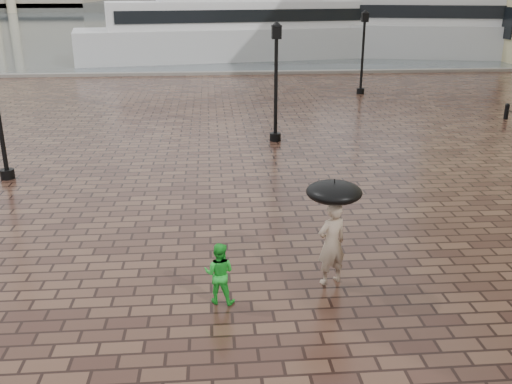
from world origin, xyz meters
TOP-DOWN VIEW (x-y plane):
  - ground at (0.00, 0.00)m, footprint 300.00×300.00m
  - harbour_water at (0.00, 92.00)m, footprint 240.00×240.00m
  - quay_edge at (0.00, 32.00)m, footprint 80.00×0.60m
  - far_shore at (0.00, 160.00)m, footprint 300.00×60.00m
  - street_lamps at (-1.50, 17.50)m, footprint 21.44×14.44m
  - adult_pedestrian at (2.83, 2.52)m, footprint 0.75×0.63m
  - child_pedestrian at (0.55, 1.95)m, footprint 0.70×0.61m
  - ferry_near at (2.82, 41.29)m, footprint 26.72×10.90m
  - ferry_far at (21.11, 41.45)m, footprint 28.62×13.26m
  - umbrella at (2.83, 2.52)m, footprint 1.10×1.10m

SIDE VIEW (x-z plane):
  - ground at x=0.00m, z-range 0.00..0.00m
  - harbour_water at x=0.00m, z-range 0.00..0.00m
  - quay_edge at x=0.00m, z-range -0.15..0.15m
  - child_pedestrian at x=0.55m, z-range 0.00..1.23m
  - adult_pedestrian at x=2.83m, z-range 0.00..1.75m
  - far_shore at x=0.00m, z-range 0.00..2.00m
  - umbrella at x=2.83m, z-range 1.40..2.56m
  - street_lamps at x=-1.50m, z-range 0.13..4.53m
  - ferry_near at x=2.82m, z-range -1.70..6.83m
  - ferry_far at x=21.11m, z-range -1.82..7.31m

